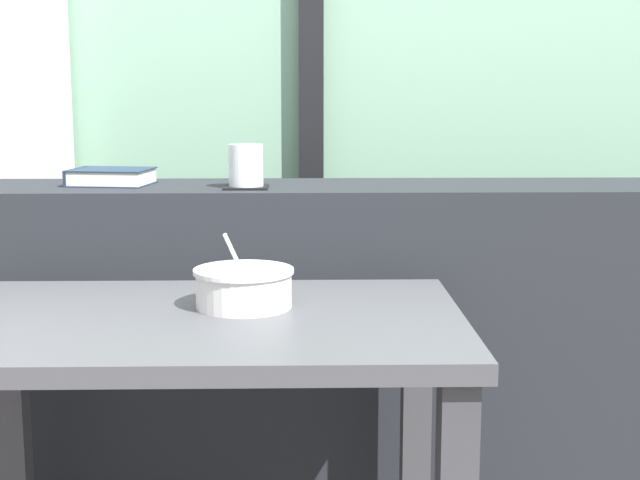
% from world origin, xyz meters
% --- Properties ---
extents(window_divider_post, '(0.07, 0.05, 2.60)m').
position_xyz_m(window_divider_post, '(0.13, 1.05, 1.30)').
color(window_divider_post, black).
rests_on(window_divider_post, ground).
extents(dark_console_ledge, '(2.80, 0.32, 0.86)m').
position_xyz_m(dark_console_ledge, '(0.00, 0.55, 0.43)').
color(dark_console_ledge, '#23262B').
rests_on(dark_console_ledge, ground).
extents(breakfast_table, '(0.95, 0.61, 0.68)m').
position_xyz_m(breakfast_table, '(-0.09, -0.00, 0.56)').
color(breakfast_table, '#414145').
rests_on(breakfast_table, ground).
extents(coaster_square, '(0.10, 0.10, 0.00)m').
position_xyz_m(coaster_square, '(-0.03, 0.49, 0.86)').
color(coaster_square, black).
rests_on(coaster_square, dark_console_ledge).
extents(juice_glass, '(0.08, 0.08, 0.10)m').
position_xyz_m(juice_glass, '(-0.03, 0.49, 0.91)').
color(juice_glass, white).
rests_on(juice_glass, coaster_square).
extents(closed_book, '(0.20, 0.17, 0.04)m').
position_xyz_m(closed_book, '(-0.35, 0.57, 0.88)').
color(closed_book, '#1E2D47').
rests_on(closed_book, dark_console_ledge).
extents(soup_bowl, '(0.19, 0.19, 0.15)m').
position_xyz_m(soup_bowl, '(-0.01, 0.06, 0.72)').
color(soup_bowl, silver).
rests_on(soup_bowl, breakfast_table).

